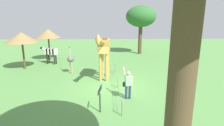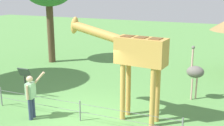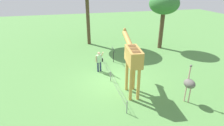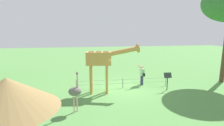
{
  "view_description": "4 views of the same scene",
  "coord_description": "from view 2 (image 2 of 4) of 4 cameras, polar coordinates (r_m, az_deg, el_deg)",
  "views": [
    {
      "loc": [
        10.92,
        -0.44,
        4.28
      ],
      "look_at": [
        -0.23,
        -0.12,
        1.59
      ],
      "focal_mm": 28.85,
      "sensor_mm": 36.0,
      "label": 1
    },
    {
      "loc": [
        -4.61,
        8.39,
        4.55
      ],
      "look_at": [
        -0.87,
        -0.57,
        1.98
      ],
      "focal_mm": 46.68,
      "sensor_mm": 36.0,
      "label": 2
    },
    {
      "loc": [
        -10.76,
        2.84,
        6.27
      ],
      "look_at": [
        -0.64,
        0.3,
        1.64
      ],
      "focal_mm": 29.46,
      "sensor_mm": 36.0,
      "label": 3
    },
    {
      "loc": [
        -2.7,
        -12.7,
        4.55
      ],
      "look_at": [
        -0.81,
        0.43,
        1.92
      ],
      "focal_mm": 28.77,
      "sensor_mm": 36.0,
      "label": 4
    }
  ],
  "objects": [
    {
      "name": "wire_fence",
      "position": [
        10.25,
        -6.28,
        -9.14
      ],
      "size": [
        7.05,
        0.05,
        0.75
      ],
      "color": "slate",
      "rests_on": "ground_plane"
    },
    {
      "name": "ground_plane",
      "position": [
        10.6,
        -5.61,
        -10.69
      ],
      "size": [
        60.0,
        60.0,
        0.0
      ],
      "primitive_type": "plane",
      "color": "#568E47"
    },
    {
      "name": "visitor",
      "position": [
        10.57,
        -15.57,
        -5.95
      ],
      "size": [
        0.63,
        0.57,
        1.72
      ],
      "color": "navy",
      "rests_on": "ground_plane"
    },
    {
      "name": "ostrich",
      "position": [
        12.31,
        15.97,
        -1.69
      ],
      "size": [
        0.7,
        0.56,
        2.25
      ],
      "color": "#CC9E93",
      "rests_on": "ground_plane"
    },
    {
      "name": "giraffe",
      "position": [
        9.8,
        4.07,
        1.65
      ],
      "size": [
        3.75,
        0.91,
        3.51
      ],
      "color": "#C69347",
      "rests_on": "ground_plane"
    },
    {
      "name": "info_sign",
      "position": [
        12.53,
        -16.74,
        -2.55
      ],
      "size": [
        0.56,
        0.21,
        1.32
      ],
      "color": "black",
      "rests_on": "ground_plane"
    }
  ]
}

